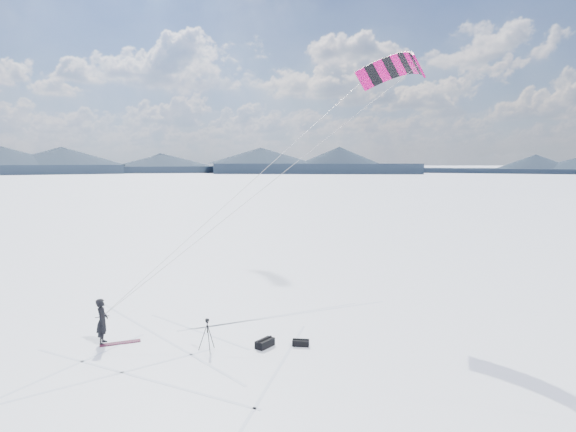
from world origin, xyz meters
name	(u,v)px	position (x,y,z in m)	size (l,w,h in m)	color
ground	(184,358)	(0.00, 0.00, 0.00)	(1800.00, 1800.00, 0.00)	white
horizon_hills	(182,286)	(0.00, 0.00, 2.81)	(704.00, 704.42, 8.00)	black
snow_tracks	(176,366)	(-0.41, -0.64, 0.00)	(17.62, 14.39, 0.01)	silver
snowkiter	(103,343)	(-2.73, 2.82, 0.00)	(0.69, 0.45, 1.89)	black
snowboard	(120,343)	(-2.09, 2.54, 0.02)	(1.59, 0.30, 0.04)	maroon
tripod	(207,330)	(1.02, 0.38, 0.83)	(0.68, 0.59, 1.29)	black
gear_bag_a	(265,343)	(3.22, -0.20, 0.16)	(0.91, 0.75, 0.37)	black
gear_bag_b	(301,343)	(4.60, -0.66, 0.13)	(0.74, 0.62, 0.31)	black
power_kite	(392,71)	(11.74, 3.55, 12.11)	(15.60, 4.92, 11.83)	#D30466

